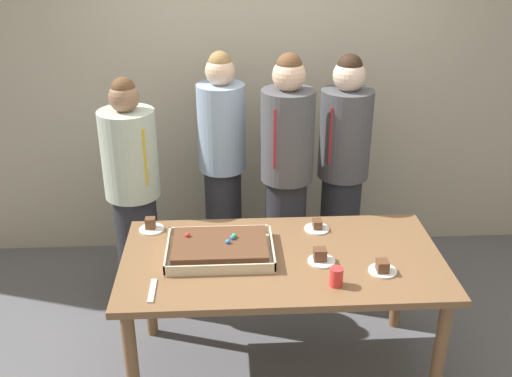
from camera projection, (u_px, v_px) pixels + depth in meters
The scene contains 14 objects.
ground_plane at pixel (280, 368), 3.59m from camera, with size 12.00×12.00×0.00m, color #5B5B60.
interior_back_panel at pixel (264, 63), 4.40m from camera, with size 8.00×0.12×3.00m, color #B2A893.
party_table at pixel (282, 271), 3.29m from camera, with size 1.77×0.93×0.79m.
sheet_cake at pixel (220, 248), 3.26m from camera, with size 0.59×0.43×0.10m.
plated_slice_near_left at pixel (321, 257), 3.20m from camera, with size 0.15×0.15×0.08m.
plated_slice_near_right at pixel (383, 268), 3.10m from camera, with size 0.15×0.15×0.07m.
plated_slice_far_left at pixel (317, 227), 3.53m from camera, with size 0.15×0.15×0.06m.
plated_slice_far_right at pixel (151, 226), 3.52m from camera, with size 0.15×0.15×0.08m.
drink_cup_nearest at pixel (336, 277), 2.98m from camera, with size 0.07×0.07×0.10m, color red.
cake_server_utensil at pixel (152, 291), 2.95m from camera, with size 0.03×0.20×0.01m, color silver.
person_serving_front at pixel (222, 168), 4.14m from camera, with size 0.33×0.33×1.71m.
person_green_shirt_behind at pixel (133, 194), 3.90m from camera, with size 0.36×0.36×1.62m.
person_striped_tie_right at pixel (343, 170), 4.14m from camera, with size 0.36×0.36×1.70m.
person_far_right_suit at pixel (286, 178), 3.94m from camera, with size 0.35×0.35×1.75m.
Camera 1 is at (-0.30, -2.78, 2.51)m, focal length 41.36 mm.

